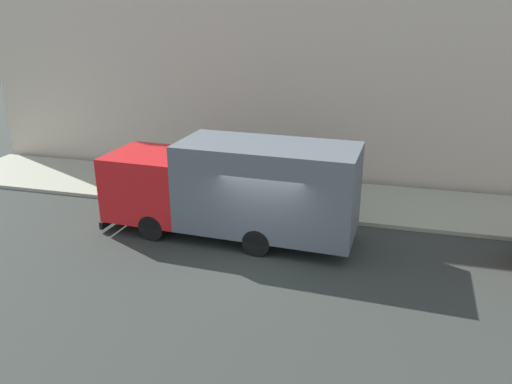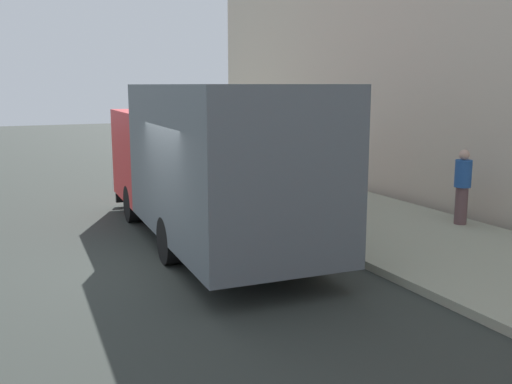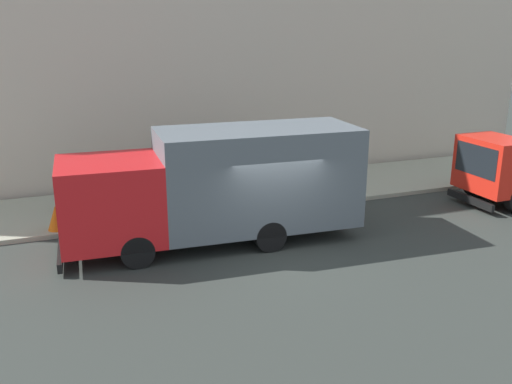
# 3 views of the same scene
# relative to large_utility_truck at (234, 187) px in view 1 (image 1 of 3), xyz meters

# --- Properties ---
(ground) EXTENTS (80.00, 80.00, 0.00)m
(ground) POSITION_rel_large_utility_truck_xyz_m (-1.15, -1.22, -1.71)
(ground) COLOR #2F3430
(sidewalk) EXTENTS (4.11, 30.00, 0.14)m
(sidewalk) POSITION_rel_large_utility_truck_xyz_m (3.90, -1.22, -1.63)
(sidewalk) COLOR #A0A18B
(sidewalk) RESTS_ON ground
(building_facade) EXTENTS (0.50, 30.00, 12.65)m
(building_facade) POSITION_rel_large_utility_truck_xyz_m (6.46, -1.22, 4.62)
(building_facade) COLOR beige
(building_facade) RESTS_ON ground
(large_utility_truck) EXTENTS (2.88, 8.37, 3.20)m
(large_utility_truck) POSITION_rel_large_utility_truck_xyz_m (0.00, 0.00, 0.00)
(large_utility_truck) COLOR red
(large_utility_truck) RESTS_ON ground
(pedestrian_walking) EXTENTS (0.44, 0.44, 1.69)m
(pedestrian_walking) POSITION_rel_large_utility_truck_xyz_m (4.07, 3.96, -0.66)
(pedestrian_walking) COLOR #53474B
(pedestrian_walking) RESTS_ON sidewalk
(pedestrian_standing) EXTENTS (0.38, 0.38, 1.61)m
(pedestrian_standing) POSITION_rel_large_utility_truck_xyz_m (4.07, 1.34, -0.70)
(pedestrian_standing) COLOR black
(pedestrian_standing) RESTS_ON sidewalk
(pedestrian_third) EXTENTS (0.42, 0.42, 1.66)m
(pedestrian_third) POSITION_rel_large_utility_truck_xyz_m (5.42, -1.45, -0.69)
(pedestrian_third) COLOR brown
(pedestrian_third) RESTS_ON sidewalk
(traffic_cone_orange) EXTENTS (0.51, 0.51, 0.73)m
(traffic_cone_orange) POSITION_rel_large_utility_truck_xyz_m (2.25, 4.34, -1.20)
(traffic_cone_orange) COLOR orange
(traffic_cone_orange) RESTS_ON sidewalk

